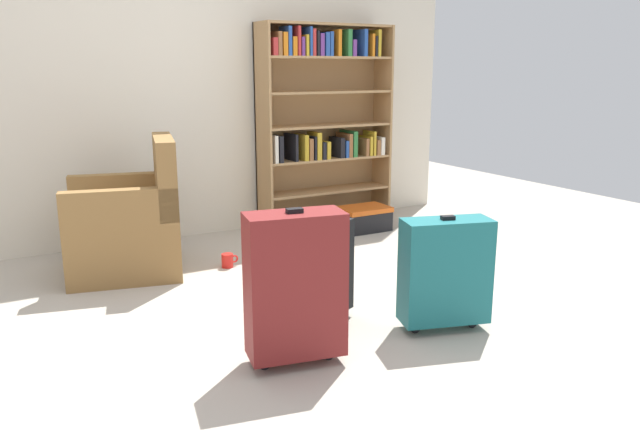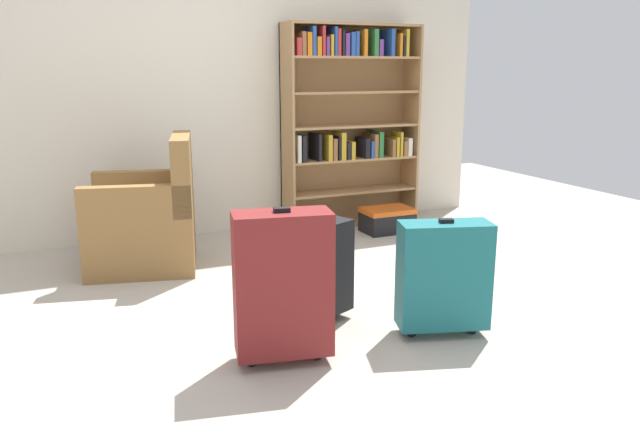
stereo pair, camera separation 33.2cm
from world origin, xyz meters
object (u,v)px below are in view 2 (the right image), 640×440
(suitcase_black, at_px, (318,268))
(suitcase_dark_red, at_px, (283,284))
(bookshelf, at_px, (349,117))
(armchair, at_px, (148,221))
(suitcase_teal, at_px, (444,275))
(mug, at_px, (242,258))
(storage_box, at_px, (387,219))

(suitcase_black, bearing_deg, suitcase_dark_red, -131.79)
(bookshelf, height_order, suitcase_black, bookshelf)
(armchair, distance_m, suitcase_black, 1.53)
(armchair, bearing_deg, suitcase_teal, -56.05)
(suitcase_black, bearing_deg, armchair, 116.39)
(armchair, distance_m, suitcase_dark_red, 1.78)
(mug, bearing_deg, storage_box, 15.65)
(suitcase_teal, bearing_deg, armchair, 123.95)
(armchair, bearing_deg, bookshelf, 17.41)
(bookshelf, height_order, suitcase_teal, bookshelf)
(suitcase_dark_red, bearing_deg, mug, 80.65)
(armchair, height_order, suitcase_teal, armchair)
(bookshelf, height_order, suitcase_dark_red, bookshelf)
(suitcase_dark_red, bearing_deg, bookshelf, 57.72)
(armchair, height_order, suitcase_black, armchair)
(armchair, height_order, mug, armchair)
(mug, relative_size, suitcase_black, 0.21)
(bookshelf, xyz_separation_m, suitcase_black, (-1.12, -1.94, -0.63))
(armchair, distance_m, mug, 0.69)
(bookshelf, distance_m, mug, 1.70)
(suitcase_black, bearing_deg, storage_box, 49.78)
(bookshelf, distance_m, suitcase_black, 2.32)
(storage_box, bearing_deg, suitcase_dark_red, -130.53)
(suitcase_teal, bearing_deg, bookshelf, 75.45)
(mug, height_order, suitcase_teal, suitcase_teal)
(bookshelf, bearing_deg, armchair, -162.59)
(bookshelf, relative_size, suitcase_teal, 2.76)
(storage_box, distance_m, suitcase_black, 2.00)
(storage_box, xyz_separation_m, suitcase_black, (-1.28, -1.52, 0.19))
(mug, xyz_separation_m, storage_box, (1.37, 0.38, 0.06))
(storage_box, bearing_deg, bookshelf, 111.04)
(bookshelf, xyz_separation_m, armchair, (-1.80, -0.57, -0.61))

